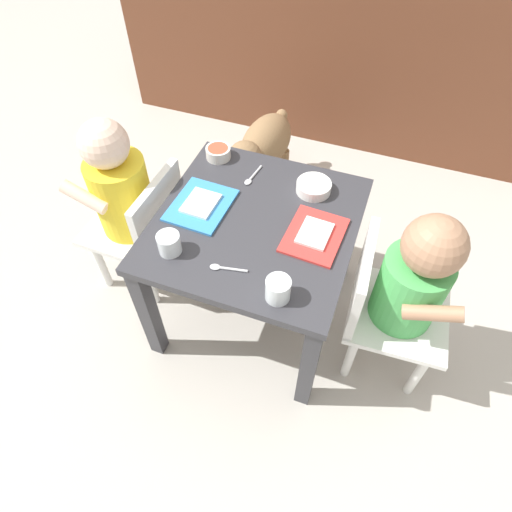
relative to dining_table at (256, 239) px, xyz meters
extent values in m
plane|color=#B2ADA3|center=(0.00, 0.00, -0.37)|extent=(7.00, 7.00, 0.00)
cube|color=brown|center=(0.00, 1.23, 0.10)|extent=(2.08, 0.40, 0.94)
cube|color=#333338|center=(0.00, 0.00, 0.07)|extent=(0.56, 0.58, 0.03)
cube|color=#333338|center=(-0.25, -0.26, -0.16)|extent=(0.04, 0.04, 0.42)
cube|color=#333338|center=(0.25, -0.26, -0.16)|extent=(0.04, 0.04, 0.42)
cube|color=#333338|center=(-0.25, 0.26, -0.16)|extent=(0.04, 0.04, 0.42)
cube|color=#333338|center=(0.25, 0.26, -0.16)|extent=(0.04, 0.04, 0.42)
cube|color=white|center=(-0.45, 0.01, -0.12)|extent=(0.29, 0.29, 0.02)
cube|color=white|center=(-0.32, 0.00, 0.00)|extent=(0.03, 0.27, 0.22)
cylinder|color=yellow|center=(-0.45, 0.01, 0.02)|extent=(0.18, 0.18, 0.26)
sphere|color=beige|center=(-0.46, 0.01, 0.22)|extent=(0.14, 0.14, 0.14)
cylinder|color=white|center=(-0.55, 0.11, -0.25)|extent=(0.03, 0.03, 0.24)
cylinder|color=white|center=(-0.55, -0.09, -0.25)|extent=(0.03, 0.03, 0.24)
cylinder|color=white|center=(-0.35, 0.11, -0.25)|extent=(0.03, 0.03, 0.24)
cylinder|color=white|center=(-0.35, -0.09, -0.25)|extent=(0.03, 0.03, 0.24)
cylinder|color=beige|center=(-0.50, 0.11, 0.09)|extent=(0.15, 0.04, 0.09)
cylinder|color=beige|center=(-0.50, -0.09, 0.09)|extent=(0.15, 0.04, 0.09)
cube|color=white|center=(0.45, -0.03, -0.12)|extent=(0.29, 0.29, 0.02)
cube|color=white|center=(0.32, -0.04, 0.00)|extent=(0.04, 0.27, 0.22)
cylinder|color=#4CB259|center=(0.45, -0.03, 0.00)|extent=(0.18, 0.18, 0.22)
sphere|color=#A87A5B|center=(0.46, -0.03, 0.19)|extent=(0.16, 0.16, 0.16)
cylinder|color=white|center=(0.55, -0.13, -0.25)|extent=(0.03, 0.03, 0.24)
cylinder|color=white|center=(0.54, 0.07, -0.25)|extent=(0.03, 0.03, 0.24)
cylinder|color=white|center=(0.35, -0.14, -0.25)|extent=(0.03, 0.03, 0.24)
cylinder|color=white|center=(0.34, 0.06, -0.25)|extent=(0.03, 0.03, 0.24)
cylinder|color=#A87A5B|center=(0.50, -0.13, 0.06)|extent=(0.15, 0.05, 0.09)
cylinder|color=#A87A5B|center=(0.49, 0.07, 0.06)|extent=(0.15, 0.05, 0.09)
ellipsoid|color=olive|center=(-0.19, 0.64, -0.15)|extent=(0.21, 0.34, 0.20)
sphere|color=olive|center=(-0.21, 0.46, -0.10)|extent=(0.13, 0.13, 0.13)
sphere|color=black|center=(-0.22, 0.41, -0.10)|extent=(0.06, 0.06, 0.06)
torus|color=green|center=(-0.21, 0.49, -0.11)|extent=(0.12, 0.04, 0.11)
sphere|color=olive|center=(-0.17, 0.79, -0.11)|extent=(0.05, 0.05, 0.05)
cylinder|color=olive|center=(-0.25, 0.56, -0.30)|extent=(0.04, 0.04, 0.14)
cylinder|color=olive|center=(-0.15, 0.55, -0.30)|extent=(0.04, 0.04, 0.14)
cylinder|color=olive|center=(-0.23, 0.73, -0.30)|extent=(0.04, 0.04, 0.14)
cylinder|color=olive|center=(-0.13, 0.72, -0.30)|extent=(0.04, 0.04, 0.14)
cube|color=#388CD8|center=(-0.17, 0.00, 0.08)|extent=(0.17, 0.20, 0.01)
cube|color=white|center=(-0.17, 0.00, 0.09)|extent=(0.09, 0.11, 0.01)
cube|color=red|center=(0.17, 0.00, 0.08)|extent=(0.16, 0.20, 0.01)
cube|color=white|center=(0.17, 0.00, 0.09)|extent=(0.09, 0.11, 0.01)
cylinder|color=white|center=(0.14, -0.22, 0.11)|extent=(0.06, 0.06, 0.06)
cylinder|color=silver|center=(0.14, -0.22, 0.10)|extent=(0.05, 0.05, 0.04)
cylinder|color=white|center=(-0.17, -0.18, 0.11)|extent=(0.06, 0.06, 0.06)
cylinder|color=silver|center=(-0.17, -0.18, 0.09)|extent=(0.05, 0.05, 0.03)
cylinder|color=silver|center=(-0.21, 0.22, 0.10)|extent=(0.08, 0.08, 0.04)
cylinder|color=#D84C33|center=(-0.21, 0.22, 0.11)|extent=(0.07, 0.07, 0.01)
cylinder|color=white|center=(0.12, 0.17, 0.09)|extent=(0.10, 0.10, 0.03)
cylinder|color=#4C8C33|center=(0.12, 0.17, 0.11)|extent=(0.08, 0.08, 0.01)
cylinder|color=silver|center=(0.01, -0.18, 0.08)|extent=(0.07, 0.02, 0.01)
ellipsoid|color=silver|center=(-0.04, -0.19, 0.08)|extent=(0.03, 0.02, 0.01)
cylinder|color=silver|center=(-0.07, 0.19, 0.08)|extent=(0.02, 0.08, 0.01)
ellipsoid|color=silver|center=(-0.08, 0.14, 0.08)|extent=(0.02, 0.03, 0.01)
camera|label=1|loc=(0.30, -0.81, 0.98)|focal=31.07mm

